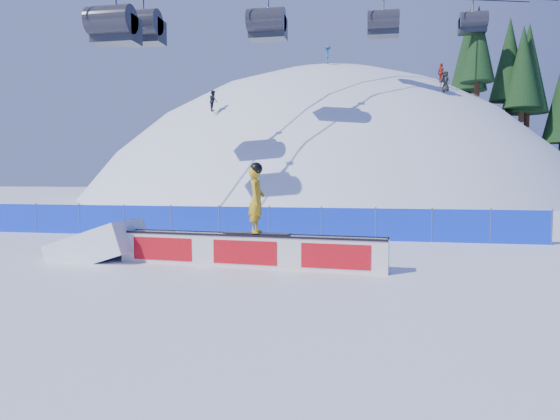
# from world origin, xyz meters

# --- Properties ---
(ground) EXTENTS (160.00, 160.00, 0.00)m
(ground) POSITION_xyz_m (0.00, 0.00, 0.00)
(ground) COLOR white
(ground) RESTS_ON ground
(snow_hill) EXTENTS (64.00, 64.00, 64.00)m
(snow_hill) POSITION_xyz_m (0.00, 42.00, -18.00)
(snow_hill) COLOR white
(snow_hill) RESTS_ON ground
(treeline) EXTENTS (18.74, 13.55, 20.17)m
(treeline) POSITION_xyz_m (21.36, 41.03, 10.77)
(treeline) COLOR #372316
(treeline) RESTS_ON ground
(safety_fence) EXTENTS (22.05, 0.05, 1.30)m
(safety_fence) POSITION_xyz_m (0.00, 4.50, 0.60)
(safety_fence) COLOR #0E31DF
(safety_fence) RESTS_ON ground
(rail_box) EXTENTS (7.33, 1.13, 0.88)m
(rail_box) POSITION_xyz_m (1.65, -1.41, 0.43)
(rail_box) COLOR silver
(rail_box) RESTS_ON ground
(snow_ramp) EXTENTS (2.70, 1.82, 1.60)m
(snow_ramp) POSITION_xyz_m (-2.91, -1.03, 0.00)
(snow_ramp) COLOR white
(snow_ramp) RESTS_ON ground
(snowboarder) EXTENTS (1.82, 0.65, 1.88)m
(snowboarder) POSITION_xyz_m (1.90, -1.43, 1.80)
(snowboarder) COLOR black
(snowboarder) RESTS_ON rail_box
(distant_skiers) EXTENTS (19.13, 11.19, 7.26)m
(distant_skiers) POSITION_xyz_m (2.61, 30.18, 11.14)
(distant_skiers) COLOR black
(distant_skiers) RESTS_ON ground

